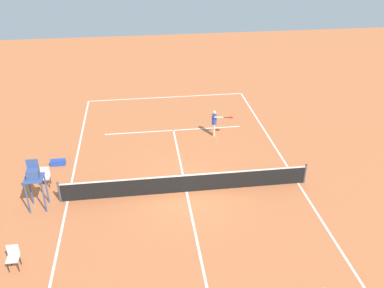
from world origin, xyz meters
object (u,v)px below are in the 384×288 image
(tennis_ball, at_px, (216,142))
(courtside_chair_near, at_px, (13,256))
(courtside_chair_mid, at_px, (45,176))
(equipment_bag, at_px, (58,162))
(umpire_chair, at_px, (34,178))
(player_serving, at_px, (215,121))

(tennis_ball, xyz_separation_m, courtside_chair_near, (9.27, 8.63, 0.50))
(courtside_chair_mid, xyz_separation_m, equipment_bag, (-0.28, -1.85, -0.38))
(tennis_ball, distance_m, equipment_bag, 8.84)
(umpire_chair, bearing_deg, courtside_chair_mid, -90.18)
(umpire_chair, bearing_deg, tennis_ball, -151.17)
(player_serving, height_order, courtside_chair_near, player_serving)
(tennis_ball, bearing_deg, umpire_chair, 28.83)
(courtside_chair_mid, bearing_deg, equipment_bag, -98.69)
(courtside_chair_near, xyz_separation_m, equipment_bag, (-0.53, -7.31, -0.38))
(player_serving, relative_size, courtside_chair_mid, 1.72)
(tennis_ball, height_order, courtside_chair_near, courtside_chair_near)
(courtside_chair_near, bearing_deg, tennis_ball, -137.04)
(player_serving, bearing_deg, courtside_chair_mid, -56.08)
(player_serving, height_order, equipment_bag, player_serving)
(courtside_chair_near, relative_size, courtside_chair_mid, 1.00)
(courtside_chair_near, bearing_deg, courtside_chair_mid, -92.58)
(player_serving, xyz_separation_m, courtside_chair_near, (9.36, 9.53, -0.43))
(tennis_ball, distance_m, courtside_chair_mid, 9.57)
(equipment_bag, bearing_deg, tennis_ball, -171.41)
(tennis_ball, height_order, courtside_chair_mid, courtside_chair_mid)
(courtside_chair_near, distance_m, equipment_bag, 7.34)
(tennis_ball, relative_size, courtside_chair_mid, 0.07)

